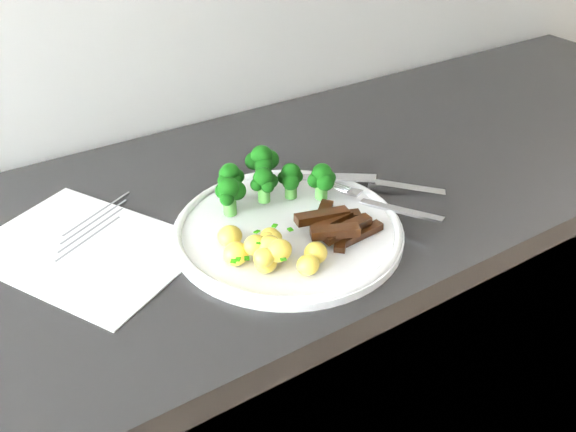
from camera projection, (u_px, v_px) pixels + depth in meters
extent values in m
cube|color=black|center=(216.00, 417.00, 1.09)|extent=(2.31, 0.58, 0.87)
cube|color=white|center=(86.00, 249.00, 0.79)|extent=(0.31, 0.34, 0.00)
cube|color=slate|center=(98.00, 213.00, 0.86)|extent=(0.12, 0.06, 0.00)
cube|color=slate|center=(95.00, 221.00, 0.84)|extent=(0.11, 0.06, 0.00)
cube|color=slate|center=(92.00, 229.00, 0.82)|extent=(0.11, 0.06, 0.00)
cube|color=slate|center=(89.00, 238.00, 0.81)|extent=(0.11, 0.06, 0.00)
cylinder|color=white|center=(288.00, 231.00, 0.81)|extent=(0.31, 0.31, 0.01)
torus|color=white|center=(288.00, 227.00, 0.81)|extent=(0.31, 0.31, 0.01)
cylinder|color=#376F28|center=(264.00, 194.00, 0.84)|extent=(0.02, 0.02, 0.02)
sphere|color=black|center=(271.00, 181.00, 0.84)|extent=(0.02, 0.02, 0.02)
sphere|color=black|center=(262.00, 178.00, 0.84)|extent=(0.02, 0.02, 0.02)
sphere|color=black|center=(257.00, 185.00, 0.83)|extent=(0.02, 0.02, 0.02)
sphere|color=black|center=(268.00, 186.00, 0.82)|extent=(0.02, 0.02, 0.02)
sphere|color=black|center=(264.00, 177.00, 0.83)|extent=(0.03, 0.03, 0.03)
cylinder|color=#376F28|center=(291.00, 190.00, 0.87)|extent=(0.02, 0.02, 0.02)
sphere|color=black|center=(297.00, 177.00, 0.87)|extent=(0.02, 0.02, 0.02)
sphere|color=black|center=(284.00, 178.00, 0.86)|extent=(0.02, 0.02, 0.02)
sphere|color=black|center=(291.00, 182.00, 0.85)|extent=(0.02, 0.02, 0.02)
sphere|color=black|center=(291.00, 173.00, 0.85)|extent=(0.03, 0.03, 0.03)
cylinder|color=#376F28|center=(230.00, 206.00, 0.83)|extent=(0.02, 0.02, 0.03)
sphere|color=black|center=(237.00, 191.00, 0.83)|extent=(0.03, 0.03, 0.03)
sphere|color=black|center=(223.00, 191.00, 0.83)|extent=(0.02, 0.02, 0.02)
sphere|color=black|center=(227.00, 199.00, 0.81)|extent=(0.02, 0.02, 0.02)
sphere|color=black|center=(229.00, 188.00, 0.82)|extent=(0.03, 0.03, 0.03)
cylinder|color=#376F28|center=(262.00, 175.00, 0.88)|extent=(0.02, 0.02, 0.03)
sphere|color=black|center=(269.00, 160.00, 0.87)|extent=(0.03, 0.03, 0.03)
sphere|color=black|center=(254.00, 161.00, 0.87)|extent=(0.03, 0.03, 0.03)
sphere|color=black|center=(264.00, 166.00, 0.86)|extent=(0.03, 0.03, 0.03)
sphere|color=black|center=(262.00, 156.00, 0.86)|extent=(0.03, 0.03, 0.03)
cylinder|color=#376F28|center=(231.00, 189.00, 0.85)|extent=(0.02, 0.02, 0.02)
sphere|color=black|center=(237.00, 176.00, 0.85)|extent=(0.02, 0.02, 0.02)
sphere|color=black|center=(227.00, 174.00, 0.85)|extent=(0.02, 0.02, 0.02)
sphere|color=black|center=(224.00, 181.00, 0.84)|extent=(0.02, 0.02, 0.02)
sphere|color=black|center=(236.00, 181.00, 0.84)|extent=(0.02, 0.02, 0.02)
sphere|color=black|center=(230.00, 173.00, 0.84)|extent=(0.03, 0.03, 0.03)
cylinder|color=#376F28|center=(321.00, 190.00, 0.87)|extent=(0.02, 0.02, 0.02)
sphere|color=black|center=(329.00, 178.00, 0.86)|extent=(0.02, 0.02, 0.02)
sphere|color=black|center=(318.00, 176.00, 0.87)|extent=(0.02, 0.02, 0.02)
sphere|color=black|center=(315.00, 181.00, 0.85)|extent=(0.02, 0.02, 0.02)
sphere|color=black|center=(325.00, 182.00, 0.85)|extent=(0.03, 0.03, 0.03)
sphere|color=black|center=(322.00, 173.00, 0.85)|extent=(0.03, 0.03, 0.03)
ellipsoid|color=#FFDB4D|center=(282.00, 249.00, 0.75)|extent=(0.03, 0.02, 0.02)
ellipsoid|color=#FFDB4D|center=(267.00, 240.00, 0.77)|extent=(0.03, 0.02, 0.02)
ellipsoid|color=#FFDB4D|center=(270.00, 237.00, 0.77)|extent=(0.03, 0.02, 0.02)
ellipsoid|color=#FFDB4D|center=(266.00, 263.00, 0.73)|extent=(0.03, 0.03, 0.03)
ellipsoid|color=#FFDB4D|center=(236.00, 254.00, 0.74)|extent=(0.03, 0.03, 0.03)
ellipsoid|color=#FFDB4D|center=(272.00, 251.00, 0.74)|extent=(0.03, 0.03, 0.03)
ellipsoid|color=#FFDB4D|center=(261.00, 249.00, 0.75)|extent=(0.03, 0.02, 0.02)
ellipsoid|color=#FFDB4D|center=(316.00, 253.00, 0.74)|extent=(0.03, 0.03, 0.03)
ellipsoid|color=#FFDB4D|center=(230.00, 236.00, 0.77)|extent=(0.03, 0.03, 0.03)
ellipsoid|color=#FFDB4D|center=(255.00, 245.00, 0.73)|extent=(0.03, 0.03, 0.03)
ellipsoid|color=#FFDB4D|center=(308.00, 265.00, 0.73)|extent=(0.03, 0.03, 0.03)
ellipsoid|color=#FFDB4D|center=(272.00, 239.00, 0.77)|extent=(0.03, 0.02, 0.02)
ellipsoid|color=#FFDB4D|center=(279.00, 251.00, 0.72)|extent=(0.03, 0.03, 0.03)
ellipsoid|color=#FFDB4D|center=(275.00, 252.00, 0.72)|extent=(0.02, 0.02, 0.02)
ellipsoid|color=#FFDB4D|center=(269.00, 246.00, 0.73)|extent=(0.03, 0.03, 0.03)
ellipsoid|color=#FFDB4D|center=(264.00, 257.00, 0.71)|extent=(0.03, 0.03, 0.02)
cube|color=#1B6A04|center=(257.00, 232.00, 0.75)|extent=(0.01, 0.01, 0.00)
cube|color=#1B6A04|center=(259.00, 242.00, 0.72)|extent=(0.01, 0.01, 0.00)
cube|color=#1B6A04|center=(238.00, 259.00, 0.70)|extent=(0.01, 0.01, 0.00)
cube|color=#1B6A04|center=(275.00, 226.00, 0.76)|extent=(0.01, 0.01, 0.00)
cube|color=#1B6A04|center=(290.00, 229.00, 0.75)|extent=(0.01, 0.01, 0.00)
cube|color=#1B6A04|center=(233.00, 261.00, 0.70)|extent=(0.01, 0.01, 0.00)
cube|color=#1B6A04|center=(266.00, 243.00, 0.73)|extent=(0.01, 0.01, 0.00)
cube|color=#1B6A04|center=(273.00, 253.00, 0.72)|extent=(0.01, 0.01, 0.00)
cube|color=#1B6A04|center=(247.00, 258.00, 0.70)|extent=(0.01, 0.01, 0.00)
cube|color=#1B6A04|center=(283.00, 259.00, 0.69)|extent=(0.01, 0.01, 0.00)
cube|color=#1B6A04|center=(283.00, 248.00, 0.72)|extent=(0.01, 0.01, 0.00)
cube|color=#1B6A04|center=(267.00, 239.00, 0.74)|extent=(0.01, 0.01, 0.00)
cube|color=#1B6A04|center=(251.00, 242.00, 0.73)|extent=(0.01, 0.01, 0.00)
cube|color=#1B6A04|center=(279.00, 255.00, 0.72)|extent=(0.01, 0.01, 0.00)
cube|color=black|center=(337.00, 217.00, 0.82)|extent=(0.07, 0.04, 0.01)
cube|color=black|center=(342.00, 226.00, 0.81)|extent=(0.05, 0.06, 0.02)
cube|color=black|center=(342.00, 236.00, 0.78)|extent=(0.05, 0.05, 0.02)
cube|color=black|center=(359.00, 234.00, 0.79)|extent=(0.07, 0.02, 0.01)
cube|color=black|center=(354.00, 228.00, 0.80)|extent=(0.07, 0.04, 0.01)
cube|color=black|center=(323.00, 216.00, 0.83)|extent=(0.07, 0.06, 0.01)
cube|color=black|center=(347.00, 229.00, 0.78)|extent=(0.07, 0.02, 0.02)
cube|color=black|center=(335.00, 232.00, 0.77)|extent=(0.07, 0.05, 0.02)
cube|color=black|center=(352.00, 227.00, 0.79)|extent=(0.06, 0.02, 0.01)
cube|color=black|center=(322.00, 216.00, 0.80)|extent=(0.08, 0.03, 0.02)
cube|color=black|center=(332.00, 222.00, 0.80)|extent=(0.06, 0.02, 0.01)
cube|color=#B8B8BC|center=(401.00, 210.00, 0.83)|extent=(0.06, 0.12, 0.02)
cube|color=#B8B8BC|center=(352.00, 192.00, 0.87)|extent=(0.03, 0.03, 0.01)
cylinder|color=#B8B8BC|center=(339.00, 184.00, 0.88)|extent=(0.02, 0.04, 0.00)
cylinder|color=#B8B8BC|center=(338.00, 185.00, 0.88)|extent=(0.02, 0.04, 0.00)
cylinder|color=#B8B8BC|center=(336.00, 187.00, 0.88)|extent=(0.02, 0.04, 0.00)
cylinder|color=#B8B8BC|center=(334.00, 188.00, 0.88)|extent=(0.02, 0.04, 0.00)
cube|color=#B8B8BC|center=(331.00, 177.00, 0.92)|extent=(0.11, 0.11, 0.01)
cube|color=#B8B8BC|center=(406.00, 190.00, 0.90)|extent=(0.10, 0.09, 0.02)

